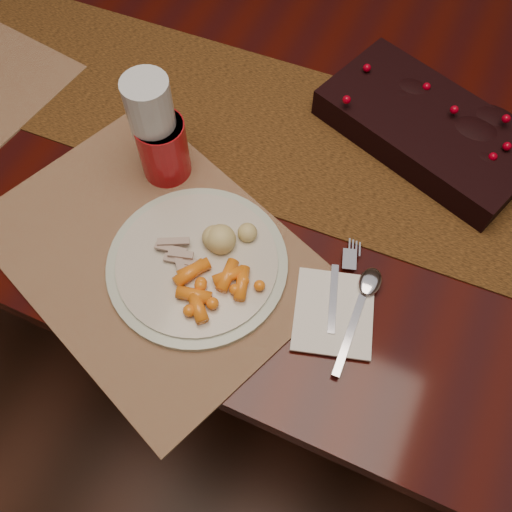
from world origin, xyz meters
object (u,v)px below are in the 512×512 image
at_px(turkey_shreds, 173,251).
at_px(wine_glass, 155,130).
at_px(dining_table, 298,236).
at_px(baby_carrots, 214,288).
at_px(placemat_main, 150,252).
at_px(centerpiece, 429,125).
at_px(napkin, 334,313).
at_px(red_cup, 163,148).
at_px(dinner_plate, 197,264).
at_px(mashed_potatoes, 231,232).

bearing_deg(turkey_shreds, wine_glass, 124.59).
xyz_separation_m(dining_table, baby_carrots, (-0.01, -0.36, 0.40)).
bearing_deg(placemat_main, centerpiece, 72.35).
xyz_separation_m(centerpiece, baby_carrots, (-0.20, -0.42, -0.01)).
relative_size(napkin, red_cup, 1.21).
height_order(dinner_plate, baby_carrots, baby_carrots).
relative_size(baby_carrots, mashed_potatoes, 1.40).
height_order(placemat_main, red_cup, red_cup).
bearing_deg(placemat_main, turkey_shreds, 29.34).
relative_size(centerpiece, turkey_shreds, 5.57).
bearing_deg(dinner_plate, baby_carrots, -35.44).
bearing_deg(dining_table, napkin, -63.36).
distance_m(placemat_main, wine_glass, 0.19).
height_order(baby_carrots, turkey_shreds, baby_carrots).
xyz_separation_m(placemat_main, baby_carrots, (0.12, -0.02, 0.03)).
relative_size(centerpiece, baby_carrots, 3.25).
distance_m(dining_table, turkey_shreds, 0.53).
distance_m(baby_carrots, napkin, 0.18).
xyz_separation_m(centerpiece, red_cup, (-0.37, -0.24, 0.02)).
bearing_deg(dinner_plate, red_cup, 132.03).
distance_m(centerpiece, napkin, 0.37).
bearing_deg(centerpiece, red_cup, -147.22).
relative_size(dining_table, baby_carrots, 16.35).
relative_size(mashed_potatoes, turkey_shreds, 1.22).
xyz_separation_m(placemat_main, mashed_potatoes, (0.11, 0.06, 0.04)).
bearing_deg(wine_glass, dining_table, 43.38).
distance_m(dining_table, baby_carrots, 0.54).
bearing_deg(placemat_main, napkin, 25.74).
distance_m(dinner_plate, napkin, 0.22).
distance_m(placemat_main, napkin, 0.29).
bearing_deg(mashed_potatoes, placemat_main, -149.28).
bearing_deg(baby_carrots, napkin, 14.65).
bearing_deg(centerpiece, napkin, -94.29).
bearing_deg(mashed_potatoes, centerpiece, 56.77).
relative_size(baby_carrots, napkin, 0.84).
height_order(napkin, red_cup, red_cup).
distance_m(centerpiece, placemat_main, 0.51).
xyz_separation_m(mashed_potatoes, turkey_shreds, (-0.07, -0.06, -0.01)).
height_order(centerpiece, baby_carrots, centerpiece).
height_order(dining_table, turkey_shreds, turkey_shreds).
relative_size(baby_carrots, turkey_shreds, 1.72).
xyz_separation_m(centerpiece, dinner_plate, (-0.24, -0.38, -0.03)).
xyz_separation_m(baby_carrots, wine_glass, (-0.18, 0.18, 0.07)).
bearing_deg(dinner_plate, wine_glass, 133.90).
bearing_deg(centerpiece, placemat_main, -129.52).
bearing_deg(centerpiece, dining_table, -163.40).
height_order(mashed_potatoes, turkey_shreds, mashed_potatoes).
bearing_deg(wine_glass, placemat_main, -68.58).
height_order(centerpiece, red_cup, red_cup).
xyz_separation_m(placemat_main, turkey_shreds, (0.04, 0.01, 0.02)).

